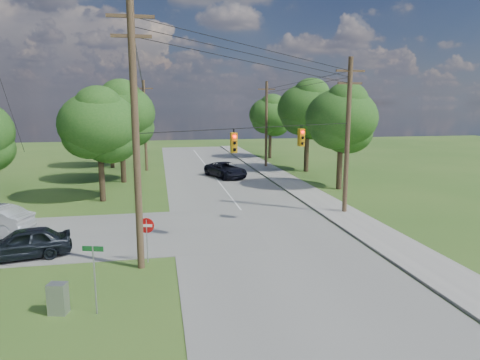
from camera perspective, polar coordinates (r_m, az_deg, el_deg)
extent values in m
plane|color=#325A1E|center=(20.68, 0.03, -11.10)|extent=(140.00, 140.00, 0.00)
cube|color=gray|center=(25.69, 2.32, -6.77)|extent=(10.00, 100.00, 0.03)
cube|color=#ABA7A0|center=(27.93, 15.89, -5.67)|extent=(2.60, 100.00, 0.12)
cylinder|color=brown|center=(19.40, -13.73, 5.44)|extent=(0.32, 0.32, 12.00)
cube|color=brown|center=(19.67, -14.40, 20.41)|extent=(2.00, 0.12, 0.14)
cube|color=brown|center=(19.54, -14.29, 18.11)|extent=(1.70, 0.12, 0.14)
cylinder|color=brown|center=(29.78, 14.14, 5.54)|extent=(0.32, 0.32, 10.50)
cube|color=brown|center=(29.77, 14.51, 13.91)|extent=(2.00, 0.12, 0.14)
cube|color=brown|center=(29.72, 14.44, 12.38)|extent=(1.70, 0.12, 0.14)
cylinder|color=brown|center=(50.56, 3.53, 7.34)|extent=(0.32, 0.32, 10.00)
cube|color=brown|center=(50.52, 3.58, 11.99)|extent=(2.00, 0.12, 0.14)
cylinder|color=brown|center=(49.00, -12.55, 7.03)|extent=(0.32, 0.32, 10.00)
cube|color=brown|center=(48.96, -12.74, 11.82)|extent=(2.00, 0.12, 0.14)
cylinder|color=black|center=(24.00, 3.32, 16.98)|extent=(13.52, 7.63, 1.53)
cylinder|color=black|center=(23.95, 3.31, 16.03)|extent=(13.52, 7.63, 1.53)
cylinder|color=black|center=(23.92, 3.30, 15.08)|extent=(13.52, 7.63, 1.53)
cylinder|color=black|center=(39.98, 7.61, 12.76)|extent=(0.03, 22.00, 0.53)
cylinder|color=black|center=(34.23, -13.20, 14.28)|extent=(0.43, 29.60, 2.03)
cylinder|color=black|center=(39.96, 7.60, 12.18)|extent=(0.03, 22.00, 0.53)
cylinder|color=black|center=(34.20, -13.17, 13.62)|extent=(0.43, 29.60, 2.03)
cylinder|color=black|center=(23.86, 3.22, 7.04)|extent=(13.52, 7.63, 0.04)
cube|color=#CA8C0B|center=(22.37, -0.78, 4.98)|extent=(0.32, 0.22, 1.05)
sphere|color=#FF0C05|center=(22.20, -0.72, 5.85)|extent=(0.17, 0.17, 0.17)
cube|color=#CA8C0B|center=(22.60, -0.89, 5.03)|extent=(0.32, 0.22, 1.05)
sphere|color=#FF0C05|center=(22.71, -0.95, 5.94)|extent=(0.17, 0.17, 0.17)
cube|color=#CA8C0B|center=(26.02, 8.25, 5.61)|extent=(0.32, 0.22, 1.05)
sphere|color=#FF0C05|center=(25.87, 8.37, 6.36)|extent=(0.17, 0.17, 0.17)
cube|color=#CA8C0B|center=(26.25, 8.08, 5.65)|extent=(0.32, 0.22, 1.05)
sphere|color=#FF0C05|center=(26.36, 8.00, 6.44)|extent=(0.17, 0.17, 0.17)
cylinder|color=#402E20|center=(34.70, -17.92, -0.14)|extent=(0.45, 0.45, 3.15)
ellipsoid|color=#1D5018|center=(34.23, -18.32, 7.06)|extent=(6.00, 6.00, 4.92)
cylinder|color=#402E20|center=(42.44, -15.32, 2.04)|extent=(0.50, 0.50, 3.50)
ellipsoid|color=#1D5018|center=(42.06, -15.63, 8.60)|extent=(6.40, 6.40, 5.25)
cylinder|color=#402E20|center=(52.52, -16.69, 3.39)|extent=(0.48, 0.47, 3.32)
ellipsoid|color=#1D5018|center=(52.20, -16.95, 8.41)|extent=(6.00, 6.00, 4.92)
cylinder|color=#402E20|center=(38.70, 13.11, 1.25)|extent=(0.48, 0.48, 3.32)
ellipsoid|color=#1D5018|center=(38.28, 13.39, 8.08)|extent=(6.20, 6.20, 5.08)
cylinder|color=#402E20|center=(48.06, 8.84, 3.31)|extent=(0.52, 0.52, 3.67)
ellipsoid|color=#1D5018|center=(47.73, 9.01, 9.39)|extent=(6.60, 6.60, 5.41)
cylinder|color=#402E20|center=(59.19, 4.01, 4.43)|extent=(0.45, 0.45, 3.15)
ellipsoid|color=#1D5018|center=(58.91, 4.06, 8.66)|extent=(5.80, 5.80, 4.76)
imported|color=black|center=(23.59, -26.94, -7.51)|extent=(4.69, 2.67, 1.50)
imported|color=black|center=(43.71, -1.91, 1.36)|extent=(4.32, 6.05, 1.53)
cube|color=#949799|center=(17.27, -23.10, -14.34)|extent=(0.73, 0.60, 1.15)
cylinder|color=#949799|center=(20.94, -12.28, -7.98)|extent=(0.06, 0.06, 2.12)
cylinder|color=#A90B0B|center=(20.72, -12.36, -5.95)|extent=(0.72, 0.18, 0.73)
cube|color=white|center=(20.69, -12.36, -5.97)|extent=(0.53, 0.14, 0.13)
cylinder|color=#949799|center=(16.50, -18.79, -12.55)|extent=(0.06, 0.06, 2.57)
cube|color=#135521|center=(16.09, -19.03, -8.66)|extent=(0.75, 0.25, 0.18)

